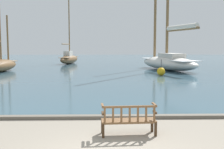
# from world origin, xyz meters

# --- Properties ---
(harbor_water) EXTENTS (100.00, 80.00, 0.08)m
(harbor_water) POSITION_xyz_m (0.00, 44.00, 0.04)
(harbor_water) COLOR #385666
(harbor_water) RESTS_ON ground
(quay_edge_kerb) EXTENTS (40.00, 0.30, 0.12)m
(quay_edge_kerb) POSITION_xyz_m (0.00, 3.85, 0.06)
(quay_edge_kerb) COLOR #675F54
(quay_edge_kerb) RESTS_ON ground
(park_bench) EXTENTS (1.63, 0.62, 0.92)m
(park_bench) POSITION_xyz_m (0.58, 1.91, 0.47)
(park_bench) COLOR #3D2A19
(park_bench) RESTS_ON ground
(sailboat_nearest_starboard) EXTENTS (2.27, 6.69, 8.32)m
(sailboat_nearest_starboard) POSITION_xyz_m (-10.68, 22.41, 0.85)
(sailboat_nearest_starboard) COLOR brown
(sailboat_nearest_starboard) RESTS_ON harbor_water
(sailboat_centre_channel) EXTENTS (2.72, 7.52, 9.99)m
(sailboat_centre_channel) POSITION_xyz_m (-5.47, 35.90, 0.87)
(sailboat_centre_channel) COLOR brown
(sailboat_centre_channel) RESTS_ON harbor_water
(sailboat_distant_harbor) EXTENTS (5.96, 10.72, 15.06)m
(sailboat_distant_harbor) POSITION_xyz_m (6.76, 24.22, 1.25)
(sailboat_distant_harbor) COLOR silver
(sailboat_distant_harbor) RESTS_ON harbor_water
(channel_buoy) EXTENTS (0.72, 0.72, 1.42)m
(channel_buoy) POSITION_xyz_m (4.79, 18.13, 0.44)
(channel_buoy) COLOR gold
(channel_buoy) RESTS_ON harbor_water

